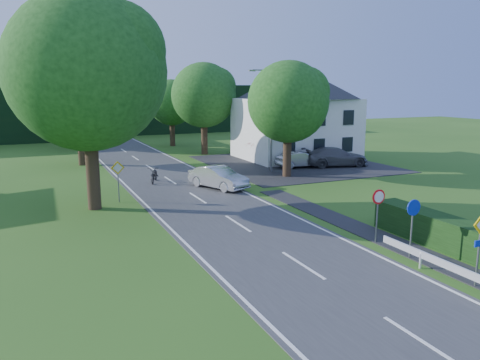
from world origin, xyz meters
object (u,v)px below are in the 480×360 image
streetlight (270,116)px  parked_car_silver_b (327,151)px  moving_car (218,177)px  parasol (255,152)px  motorcycle (154,174)px  parked_car_silver_a (300,159)px  parked_car_grey (336,157)px

streetlight → parked_car_silver_b: bearing=25.9°
moving_car → parasol: bearing=29.0°
streetlight → parked_car_silver_b: 9.86m
motorcycle → parked_car_silver_a: size_ratio=0.53×
moving_car → motorcycle: size_ratio=2.04×
moving_car → parked_car_silver_a: 10.53m
parked_car_silver_a → parked_car_grey: parked_car_grey is taller
motorcycle → parked_car_silver_b: bearing=36.2°
motorcycle → parked_car_silver_a: bearing=28.2°
moving_car → parked_car_grey: bearing=-3.8°
moving_car → parasol: size_ratio=2.13×
parked_car_grey → parked_car_silver_b: parked_car_grey is taller
parked_car_silver_a → parked_car_silver_b: (4.79, 3.00, 0.07)m
parked_car_silver_b → parasol: (-7.04, 1.00, 0.19)m
motorcycle → parked_car_grey: size_ratio=0.39×
streetlight → parked_car_grey: streetlight is taller
parked_car_silver_a → parked_car_silver_b: bearing=-54.5°
moving_car → parked_car_silver_a: size_ratio=1.09×
streetlight → parked_car_grey: (6.51, 0.31, -3.62)m
parked_car_grey → streetlight: bearing=105.6°
parasol → parked_car_silver_b: bearing=-8.1°
motorcycle → parasol: (10.44, 5.25, 0.37)m
streetlight → parked_car_grey: size_ratio=1.45×
motorcycle → parasol: size_ratio=1.04×
streetlight → parked_car_grey: 7.45m
parked_car_silver_a → parked_car_silver_b: parked_car_silver_b is taller
parked_car_grey → parasol: (-5.33, 4.69, 0.13)m
streetlight → parasol: streetlight is taller
parked_car_grey → parked_car_silver_a: bearing=90.2°
moving_car → parked_car_silver_a: moving_car is taller
motorcycle → parked_car_grey: 15.78m
parked_car_silver_a → parked_car_grey: (3.08, -0.69, 0.13)m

